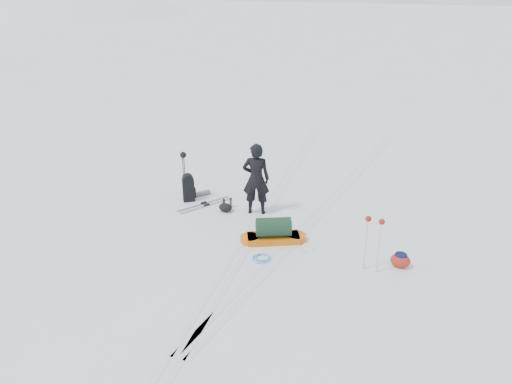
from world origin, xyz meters
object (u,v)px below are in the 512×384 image
pulk_sled (273,233)px  ski_poles_black (183,161)px  skier (256,179)px  expedition_rucksack (190,188)px

pulk_sled → ski_poles_black: ski_poles_black is taller
skier → ski_poles_black: 2.19m
expedition_rucksack → ski_poles_black: 0.83m
skier → ski_poles_black: (-2.18, 0.08, 0.21)m
skier → expedition_rucksack: (-2.04, 0.12, -0.61)m
skier → ski_poles_black: bearing=-17.0°
pulk_sled → expedition_rucksack: bearing=129.5°
expedition_rucksack → skier: bearing=-37.8°
pulk_sled → expedition_rucksack: (-2.98, 1.45, 0.14)m
pulk_sled → ski_poles_black: bearing=131.1°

